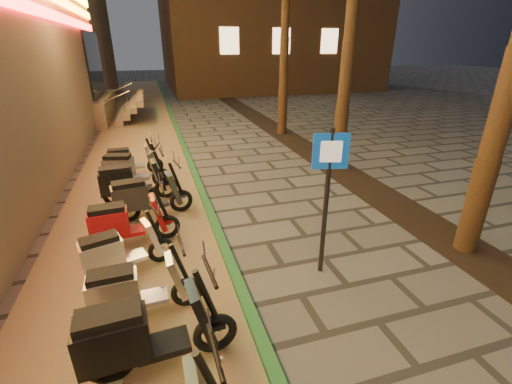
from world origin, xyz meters
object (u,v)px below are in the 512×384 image
object	(u,v)px
scooter_9	(129,182)
scooter_6	(117,252)
pedestrian_sign	(328,184)
scooter_10	(129,169)
scooter_8	(143,197)
scooter_7	(124,223)
scooter_4	(140,336)
scooter_11	(128,160)
scooter_5	(132,290)

from	to	relation	value
scooter_9	scooter_6	bearing A→B (deg)	-96.62
pedestrian_sign	scooter_6	world-z (taller)	pedestrian_sign
pedestrian_sign	scooter_10	distance (m)	6.08
pedestrian_sign	scooter_8	bearing A→B (deg)	149.66
pedestrian_sign	scooter_10	size ratio (longest dim) A/B	1.42
scooter_9	scooter_7	bearing A→B (deg)	-95.72
scooter_9	scooter_10	distance (m)	1.06
pedestrian_sign	scooter_8	xyz separation A→B (m)	(-2.93, 2.96, -1.10)
scooter_4	scooter_11	size ratio (longest dim) A/B	1.17
scooter_9	scooter_10	bearing A→B (deg)	86.44
scooter_4	scooter_6	world-z (taller)	scooter_4
scooter_4	pedestrian_sign	bearing A→B (deg)	18.60
scooter_4	scooter_6	size ratio (longest dim) A/B	1.22
scooter_9	scooter_10	size ratio (longest dim) A/B	1.03
scooter_4	scooter_6	distance (m)	2.15
scooter_10	scooter_11	distance (m)	1.06
scooter_8	scooter_11	distance (m)	3.12
scooter_10	scooter_4	bearing A→B (deg)	-74.28
scooter_7	pedestrian_sign	bearing A→B (deg)	-33.96
scooter_4	scooter_7	world-z (taller)	scooter_4
scooter_5	scooter_9	size ratio (longest dim) A/B	0.86
scooter_4	scooter_5	world-z (taller)	scooter_4
scooter_6	scooter_7	world-z (taller)	scooter_7
scooter_10	scooter_11	world-z (taller)	scooter_10
pedestrian_sign	scooter_11	size ratio (longest dim) A/B	1.60
scooter_6	scooter_8	size ratio (longest dim) A/B	0.86
scooter_4	scooter_5	bearing A→B (deg)	93.12
scooter_11	scooter_5	bearing A→B (deg)	-89.12
scooter_11	scooter_7	bearing A→B (deg)	-90.75
scooter_6	scooter_9	size ratio (longest dim) A/B	0.83
scooter_9	scooter_11	distance (m)	2.12
scooter_5	scooter_10	xyz separation A→B (m)	(-0.21, 5.24, 0.06)
scooter_5	scooter_9	xyz separation A→B (m)	(-0.19, 4.17, 0.08)
scooter_4	scooter_6	bearing A→B (deg)	96.74
pedestrian_sign	scooter_4	distance (m)	3.37
scooter_4	scooter_9	xyz separation A→B (m)	(-0.31, 5.15, -0.00)
scooter_6	scooter_9	world-z (taller)	scooter_9
scooter_5	scooter_7	distance (m)	2.10
scooter_4	scooter_9	distance (m)	5.16
scooter_7	scooter_8	distance (m)	1.17
scooter_9	scooter_10	world-z (taller)	scooter_9
pedestrian_sign	scooter_11	distance (m)	7.02
pedestrian_sign	scooter_7	size ratio (longest dim) A/B	1.51
pedestrian_sign	scooter_5	distance (m)	3.30
scooter_8	scooter_5	bearing A→B (deg)	-101.74
scooter_8	scooter_11	world-z (taller)	scooter_8
pedestrian_sign	scooter_5	xyz separation A→B (m)	(-3.08, -0.24, -1.16)
scooter_7	scooter_11	xyz separation A→B (m)	(-0.07, 4.20, -0.03)
scooter_5	scooter_9	bearing A→B (deg)	89.68
scooter_5	scooter_10	size ratio (longest dim) A/B	0.88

